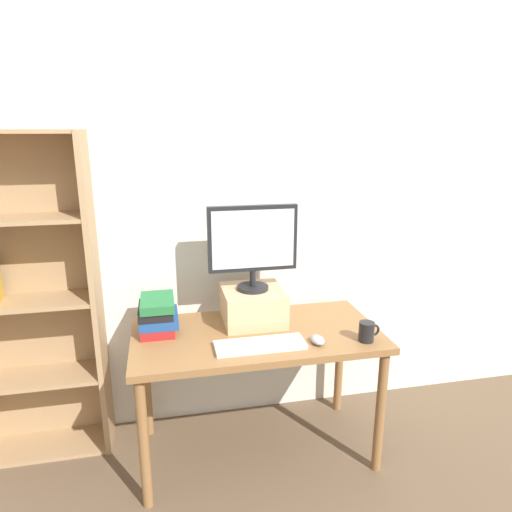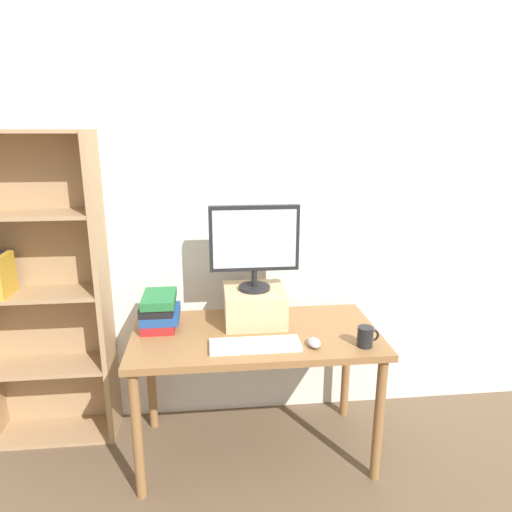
{
  "view_description": "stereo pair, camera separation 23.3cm",
  "coord_description": "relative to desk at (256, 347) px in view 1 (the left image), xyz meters",
  "views": [
    {
      "loc": [
        -0.46,
        -2.14,
        1.76
      ],
      "look_at": [
        0.01,
        0.06,
        1.12
      ],
      "focal_mm": 32.0,
      "sensor_mm": 36.0,
      "label": 1
    },
    {
      "loc": [
        -0.22,
        -2.18,
        1.76
      ],
      "look_at": [
        0.01,
        0.06,
        1.12
      ],
      "focal_mm": 32.0,
      "sensor_mm": 36.0,
      "label": 2
    }
  ],
  "objects": [
    {
      "name": "desk",
      "position": [
        0.0,
        0.0,
        0.0
      ],
      "size": [
        1.29,
        0.66,
        0.73
      ],
      "color": "olive",
      "rests_on": "ground_plane"
    },
    {
      "name": "computer_mouse",
      "position": [
        0.27,
        -0.19,
        0.1
      ],
      "size": [
        0.06,
        0.1,
        0.04
      ],
      "color": "#99999E",
      "rests_on": "desk"
    },
    {
      "name": "back_wall",
      "position": [
        0.0,
        0.45,
        0.66
      ],
      "size": [
        7.0,
        0.08,
        2.6
      ],
      "color": "silver",
      "rests_on": "ground_plane"
    },
    {
      "name": "book_stack",
      "position": [
        -0.5,
        0.13,
        0.18
      ],
      "size": [
        0.2,
        0.26,
        0.18
      ],
      "color": "maroon",
      "rests_on": "desk"
    },
    {
      "name": "coffee_mug",
      "position": [
        0.52,
        -0.22,
        0.14
      ],
      "size": [
        0.11,
        0.08,
        0.1
      ],
      "color": "black",
      "rests_on": "desk"
    },
    {
      "name": "ground_plane",
      "position": [
        0.0,
        0.0,
        -0.64
      ],
      "size": [
        12.0,
        12.0,
        0.0
      ],
      "primitive_type": "plane",
      "color": "brown"
    },
    {
      "name": "keyboard",
      "position": [
        -0.02,
        -0.17,
        0.1
      ],
      "size": [
        0.44,
        0.15,
        0.02
      ],
      "color": "silver",
      "rests_on": "desk"
    },
    {
      "name": "bookshelf_unit",
      "position": [
        -1.18,
        0.29,
        0.25
      ],
      "size": [
        0.71,
        0.28,
        1.75
      ],
      "color": "tan",
      "rests_on": "ground_plane"
    },
    {
      "name": "riser_box",
      "position": [
        0.01,
        0.14,
        0.18
      ],
      "size": [
        0.33,
        0.33,
        0.19
      ],
      "color": "tan",
      "rests_on": "desk"
    },
    {
      "name": "computer_monitor",
      "position": [
        0.01,
        0.14,
        0.53
      ],
      "size": [
        0.48,
        0.17,
        0.46
      ],
      "color": "black",
      "rests_on": "riser_box"
    }
  ]
}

